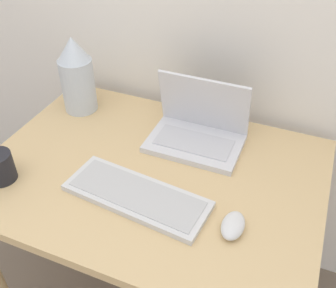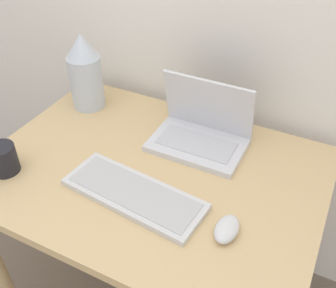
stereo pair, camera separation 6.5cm
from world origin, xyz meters
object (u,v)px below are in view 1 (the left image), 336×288
(laptop, at_px, (198,129))
(keyboard, at_px, (137,196))
(mouse, at_px, (233,225))
(vase, at_px, (77,75))

(laptop, height_order, keyboard, laptop)
(mouse, height_order, vase, vase)
(keyboard, xyz_separation_m, vase, (-0.40, 0.34, 0.13))
(vase, bearing_deg, mouse, -27.24)
(laptop, relative_size, vase, 1.08)
(laptop, height_order, mouse, laptop)
(laptop, distance_m, keyboard, 0.33)
(keyboard, distance_m, mouse, 0.28)
(laptop, xyz_separation_m, keyboard, (-0.07, -0.32, -0.04))
(keyboard, xyz_separation_m, mouse, (0.28, -0.01, 0.01))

